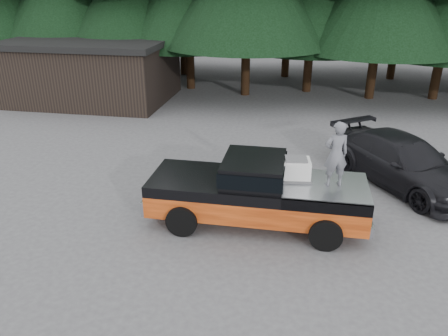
% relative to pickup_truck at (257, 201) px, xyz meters
% --- Properties ---
extents(ground, '(120.00, 120.00, 0.00)m').
position_rel_pickup_truck_xyz_m(ground, '(-1.26, -0.28, -0.67)').
color(ground, '#4B4B4D').
rests_on(ground, ground).
extents(pickup_truck, '(6.00, 2.04, 1.33)m').
position_rel_pickup_truck_xyz_m(pickup_truck, '(0.00, 0.00, 0.00)').
color(pickup_truck, orange).
rests_on(pickup_truck, ground).
extents(truck_cab, '(1.66, 1.90, 0.59)m').
position_rel_pickup_truck_xyz_m(truck_cab, '(-0.10, 0.00, 0.96)').
color(truck_cab, black).
rests_on(truck_cab, pickup_truck).
extents(air_compressor, '(0.83, 0.72, 0.52)m').
position_rel_pickup_truck_xyz_m(air_compressor, '(0.99, 0.22, 0.93)').
color(air_compressor, white).
rests_on(air_compressor, pickup_truck).
extents(man_on_bed, '(0.72, 0.59, 1.72)m').
position_rel_pickup_truck_xyz_m(man_on_bed, '(1.98, 0.01, 1.53)').
color(man_on_bed, slate).
rests_on(man_on_bed, pickup_truck).
extents(parked_car, '(4.93, 5.70, 1.57)m').
position_rel_pickup_truck_xyz_m(parked_car, '(4.40, 3.32, 0.12)').
color(parked_car, black).
rests_on(parked_car, ground).
extents(utility_building, '(8.40, 6.40, 3.30)m').
position_rel_pickup_truck_xyz_m(utility_building, '(-10.26, 11.72, 1.00)').
color(utility_building, black).
rests_on(utility_building, ground).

